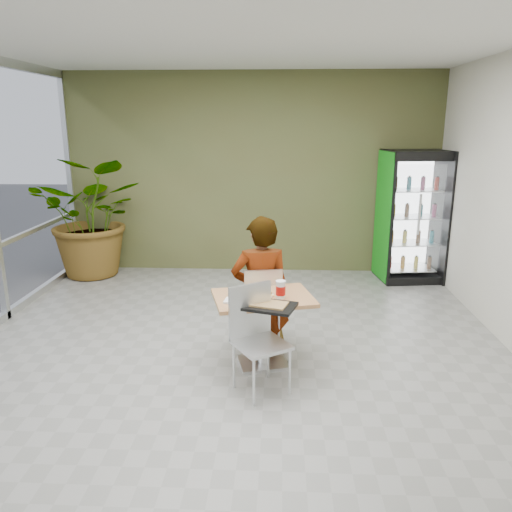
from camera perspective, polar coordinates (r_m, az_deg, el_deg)
The scene contains 12 objects.
ground at distance 5.23m, azimuth -2.68°, elevation -12.57°, with size 7.00×7.00×0.00m, color gray.
room_envelope at distance 4.70m, azimuth -2.92°, elevation 4.97°, with size 6.00×7.00×3.20m, color silver, non-canonical shape.
dining_table at distance 5.05m, azimuth 0.82°, elevation -6.89°, with size 1.10×0.89×0.75m.
chair_far at distance 5.45m, azimuth 0.69°, elevation -5.17°, with size 0.47×0.48×0.92m.
chair_near at distance 4.63m, azimuth -0.04°, elevation -8.39°, with size 0.61×0.61×0.99m.
seated_woman at distance 5.47m, azimuth 0.53°, elevation -4.54°, with size 0.65×0.42×1.77m, color black.
pizza_plate at distance 4.98m, azimuth 0.68°, elevation -4.36°, with size 0.32×0.24×0.03m.
soda_cup at distance 4.90m, azimuth 2.84°, elevation -3.86°, with size 0.10×0.10×0.17m.
napkin_stack at distance 4.82m, azimuth -2.68°, elevation -5.11°, with size 0.15×0.15×0.02m, color white.
cafeteria_tray at distance 4.67m, azimuth 1.53°, elevation -5.77°, with size 0.48×0.35×0.03m, color black.
beverage_fridge at distance 8.09m, azimuth 17.41°, elevation 4.31°, with size 1.01×0.82×2.02m.
potted_plant at distance 8.38m, azimuth -18.03°, elevation 4.27°, with size 1.72×1.49×1.92m, color #2B6428.
Camera 1 is at (0.46, -4.61, 2.43)m, focal length 35.00 mm.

